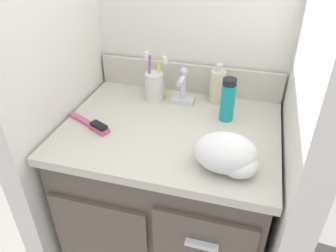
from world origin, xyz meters
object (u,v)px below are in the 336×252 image
object	(u,v)px
shaving_cream_can	(228,100)
hand_towel	(228,155)
toothbrush_cup	(154,86)
hairbrush	(93,125)
soap_dispenser	(217,86)

from	to	relation	value
shaving_cream_can	hand_towel	bearing A→B (deg)	-82.04
shaving_cream_can	toothbrush_cup	bearing A→B (deg)	165.53
toothbrush_cup	hairbrush	bearing A→B (deg)	-118.83
soap_dispenser	shaving_cream_can	distance (m)	0.13
shaving_cream_can	hairbrush	bearing A→B (deg)	-157.47
toothbrush_cup	hand_towel	xyz separation A→B (m)	(0.33, -0.34, -0.01)
toothbrush_cup	hairbrush	xyz separation A→B (m)	(-0.14, -0.25, -0.05)
soap_dispenser	hand_towel	size ratio (longest dim) A/B	0.87
toothbrush_cup	shaving_cream_can	world-z (taller)	toothbrush_cup
soap_dispenser	shaving_cream_can	world-z (taller)	soap_dispenser
soap_dispenser	hairbrush	bearing A→B (deg)	-141.80
hairbrush	toothbrush_cup	bearing A→B (deg)	86.15
toothbrush_cup	soap_dispenser	distance (m)	0.24
toothbrush_cup	hairbrush	world-z (taller)	toothbrush_cup
toothbrush_cup	hand_towel	distance (m)	0.47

